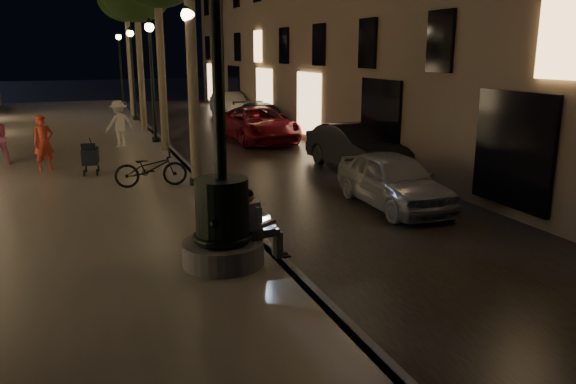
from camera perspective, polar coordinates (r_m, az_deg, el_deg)
name	(u,v)px	position (r m, az deg, el deg)	size (l,w,h in m)	color
ground	(167,150)	(22.42, -12.15, 4.16)	(120.00, 120.00, 0.00)	black
cobble_lane	(242,146)	(23.03, -4.74, 4.71)	(6.00, 45.00, 0.02)	black
promenade	(57,154)	(22.20, -22.43, 3.57)	(8.00, 45.00, 0.20)	slate
curb_strip	(167,148)	(22.40, -12.16, 4.41)	(0.25, 45.00, 0.20)	#59595B
fountain_lamppost	(222,207)	(9.48, -6.72, -1.51)	(1.40, 1.40, 5.21)	#59595B
seated_man_laptop	(257,222)	(9.72, -3.17, -3.04)	(0.91, 0.31, 1.28)	gray
tree_far	(126,0)	(33.12, -16.15, 18.22)	(3.00, 3.00, 7.50)	#6B604C
lamp_curb_a	(190,72)	(15.16, -9.89, 11.96)	(0.36, 0.36, 4.81)	black
lamp_curb_b	(151,65)	(23.06, -13.71, 12.44)	(0.36, 0.36, 4.81)	black
lamp_curb_c	(132,62)	(31.01, -15.58, 12.65)	(0.36, 0.36, 4.81)	black
lamp_curb_d	(120,60)	(38.99, -16.69, 12.77)	(0.36, 0.36, 4.81)	black
stroller	(90,156)	(17.59, -19.45, 3.44)	(0.52, 1.06, 1.08)	black
car_front	(394,180)	(14.02, 10.69, 1.20)	(1.59, 3.96, 1.35)	#9D9FA4
car_second	(358,148)	(18.22, 7.09, 4.50)	(1.57, 4.50, 1.48)	black
car_third	(258,124)	(24.11, -3.09, 6.87)	(2.41, 5.22, 1.45)	maroon
car_rear	(263,117)	(27.36, -2.60, 7.60)	(1.84, 4.53, 1.31)	#28282D
car_fifth	(230,105)	(33.10, -5.94, 8.79)	(1.55, 4.44, 1.46)	#A0A19C
pedestrian_red	(44,143)	(18.67, -23.57, 4.60)	(0.62, 0.40, 1.69)	#B63724
pedestrian_white	(119,124)	(22.41, -16.77, 6.66)	(1.13, 0.65, 1.76)	white
bicycle	(151,168)	(15.51, -13.76, 2.36)	(0.66, 1.90, 1.00)	black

